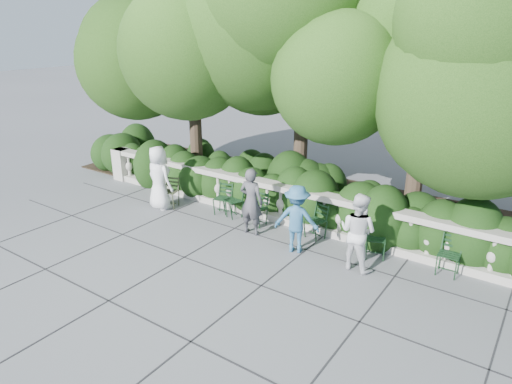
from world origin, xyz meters
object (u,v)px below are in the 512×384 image
Objects in this scene: person_woman_grey at (251,201)px; person_older_blue at (297,219)px; chair_e at (374,260)px; person_casual_man at (358,232)px; chair_f at (444,278)px; chair_b at (254,227)px; person_businessman at (159,178)px; chair_c at (229,218)px; chair_d at (310,240)px; chair_weathered at (168,209)px; chair_a at (221,216)px.

person_woman_grey reaches higher than person_older_blue.
person_casual_man reaches higher than chair_e.
chair_f is 1.93m from person_casual_man.
chair_b is 0.52× the size of person_casual_man.
chair_b is 0.48× the size of person_businessman.
chair_d is at bearing 24.45° from chair_c.
chair_e is 3.07m from person_woman_grey.
person_casual_man is 1.38m from person_older_blue.
person_casual_man reaches higher than chair_d.
person_businessman is at bearing -3.06° from person_woman_grey.
chair_d is 1.01m from person_older_blue.
person_older_blue is (-0.02, -0.66, 0.76)m from chair_d.
chair_d is 4.13m from chair_weathered.
chair_weathered is 0.52× the size of person_woman_grey.
chair_c is 0.52× the size of person_casual_man.
chair_c is 1.36m from person_woman_grey.
person_businessman is (-1.69, -0.48, 0.87)m from chair_a.
chair_b is at bearing -38.00° from person_older_blue.
chair_e is 5.70m from chair_weathered.
chair_weathered is (-1.73, -0.46, 0.00)m from chair_c.
chair_a is at bearing -0.09° from person_casual_man.
chair_a and chair_b have the same top height.
chair_weathered is at bearing -154.45° from person_businessman.
chair_b is 1.00× the size of chair_e.
chair_f is 0.52× the size of person_woman_grey.
chair_b is 3.10m from chair_e.
chair_a is at bearing -161.29° from chair_d.
chair_a is 1.00× the size of chair_weathered.
person_casual_man is at bearing -18.79° from chair_a.
chair_c is 1.00× the size of chair_d.
person_woman_grey reaches higher than chair_d.
person_woman_grey is 1.00× the size of person_casual_man.
chair_weathered is at bearing 6.29° from person_casual_man.
person_older_blue is at bearing -74.87° from chair_d.
chair_weathered is 2.86m from person_woman_grey.
person_casual_man is (5.46, -0.10, 0.81)m from chair_weathered.
chair_a is at bearing 158.32° from chair_e.
person_businessman reaches higher than person_older_blue.
person_businessman is 1.07× the size of person_woman_grey.
person_casual_man is (-0.23, -0.50, 0.81)m from chair_e.
chair_f is at bearing -10.29° from chair_a.
person_businessman is at bearing -175.64° from chair_a.
chair_d is 2.99m from chair_f.
chair_e is at bearing 22.28° from chair_c.
chair_a is 1.00× the size of chair_b.
person_woman_grey reaches higher than chair_e.
person_woman_grey reaches higher than chair_weathered.
chair_b is 1.51m from chair_d.
person_older_blue is at bearing -23.66° from chair_a.
person_casual_man is (3.96, -0.51, 0.81)m from chair_a.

